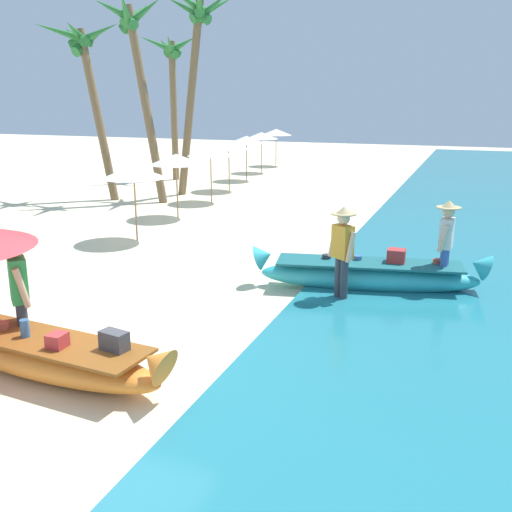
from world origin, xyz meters
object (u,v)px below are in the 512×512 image
(palm_tree_leaning_seaward, at_px, (134,44))
(palm_tree_mid_cluster, at_px, (197,35))
(person_tourist_customer, at_px, (20,294))
(person_vendor_assistant, at_px, (446,241))
(boat_cyan_midground, at_px, (368,275))
(boat_orange_foreground, at_px, (42,354))
(palm_tree_tall_inland, at_px, (85,59))
(palm_tree_far_behind, at_px, (172,67))
(person_vendor_hatted, at_px, (342,248))

(palm_tree_leaning_seaward, height_order, palm_tree_mid_cluster, palm_tree_mid_cluster)
(person_tourist_customer, distance_m, person_vendor_assistant, 7.22)
(boat_cyan_midground, bearing_deg, person_tourist_customer, -130.17)
(boat_orange_foreground, bearing_deg, boat_cyan_midground, 56.13)
(person_vendor_assistant, bearing_deg, boat_orange_foreground, -131.52)
(boat_cyan_midground, xyz_separation_m, palm_tree_tall_inland, (-11.11, 7.08, 4.47))
(palm_tree_mid_cluster, bearing_deg, person_tourist_customer, -74.20)
(boat_cyan_midground, relative_size, palm_tree_far_behind, 0.72)
(person_vendor_assistant, distance_m, palm_tree_mid_cluster, 13.41)
(boat_orange_foreground, bearing_deg, palm_tree_tall_inland, 122.68)
(palm_tree_leaning_seaward, bearing_deg, palm_tree_far_behind, 105.67)
(person_vendor_hatted, height_order, person_tourist_customer, person_vendor_hatted)
(person_vendor_hatted, height_order, palm_tree_mid_cluster, palm_tree_mid_cluster)
(person_vendor_assistant, distance_m, palm_tree_tall_inland, 14.66)
(boat_cyan_midground, height_order, palm_tree_mid_cluster, palm_tree_mid_cluster)
(palm_tree_leaning_seaward, bearing_deg, palm_tree_mid_cluster, 51.94)
(boat_cyan_midground, distance_m, palm_tree_leaning_seaward, 12.66)
(boat_orange_foreground, relative_size, palm_tree_tall_inland, 0.67)
(boat_cyan_midground, bearing_deg, person_vendor_hatted, -112.59)
(boat_cyan_midground, bearing_deg, palm_tree_tall_inland, 147.51)
(palm_tree_tall_inland, bearing_deg, palm_tree_mid_cluster, 29.89)
(person_vendor_assistant, distance_m, palm_tree_leaning_seaward, 13.27)
(palm_tree_leaning_seaward, bearing_deg, person_tourist_customer, -65.92)
(person_tourist_customer, xyz_separation_m, person_vendor_assistant, (5.26, 4.95, 0.07))
(person_vendor_hatted, distance_m, palm_tree_mid_cluster, 13.15)
(palm_tree_mid_cluster, bearing_deg, boat_cyan_midground, -49.01)
(boat_orange_foreground, relative_size, palm_tree_far_behind, 0.67)
(boat_cyan_midground, height_order, palm_tree_tall_inland, palm_tree_tall_inland)
(boat_cyan_midground, distance_m, palm_tree_far_behind, 17.08)
(palm_tree_tall_inland, xyz_separation_m, palm_tree_mid_cluster, (3.31, 1.90, 0.83))
(boat_orange_foreground, distance_m, boat_cyan_midground, 6.03)
(boat_orange_foreground, height_order, palm_tree_tall_inland, palm_tree_tall_inland)
(boat_orange_foreground, distance_m, palm_tree_tall_inland, 15.04)
(boat_orange_foreground, relative_size, boat_cyan_midground, 0.93)
(person_vendor_assistant, xyz_separation_m, palm_tree_far_behind, (-12.05, 12.24, 3.73))
(boat_orange_foreground, height_order, boat_cyan_midground, boat_cyan_midground)
(person_tourist_customer, bearing_deg, person_vendor_hatted, 46.92)
(palm_tree_mid_cluster, bearing_deg, person_vendor_assistant, -43.65)
(palm_tree_far_behind, bearing_deg, person_tourist_customer, -68.44)
(palm_tree_mid_cluster, bearing_deg, boat_orange_foreground, -72.39)
(boat_orange_foreground, xyz_separation_m, person_vendor_assistant, (4.68, 5.29, 0.73))
(palm_tree_mid_cluster, bearing_deg, person_vendor_hatted, -52.71)
(boat_cyan_midground, height_order, palm_tree_leaning_seaward, palm_tree_leaning_seaward)
(boat_cyan_midground, distance_m, palm_tree_mid_cluster, 13.02)
(person_tourist_customer, bearing_deg, palm_tree_mid_cluster, 105.80)
(palm_tree_tall_inland, height_order, palm_tree_mid_cluster, palm_tree_mid_cluster)
(palm_tree_leaning_seaward, distance_m, palm_tree_far_behind, 5.59)
(person_vendor_hatted, bearing_deg, palm_tree_mid_cluster, 127.29)
(boat_orange_foreground, relative_size, person_vendor_hatted, 2.36)
(person_vendor_hatted, height_order, palm_tree_leaning_seaward, palm_tree_leaning_seaward)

